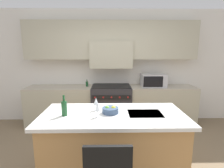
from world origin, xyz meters
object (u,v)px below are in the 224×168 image
(wine_glass_far, at_px, (96,102))
(oil_bottle_on_counter, at_px, (87,84))
(wine_glass_near, at_px, (98,108))
(microwave, at_px, (153,80))
(wine_bottle, at_px, (64,108))
(fruit_bowl, at_px, (110,110))
(range_stove, at_px, (111,105))

(wine_glass_far, height_order, oil_bottle_on_counter, wine_glass_far)
(wine_glass_near, bearing_deg, microwave, 58.59)
(wine_bottle, height_order, fruit_bowl, wine_bottle)
(wine_bottle, relative_size, wine_glass_far, 1.49)
(range_stove, xyz_separation_m, microwave, (0.98, 0.02, 0.59))
(wine_glass_near, bearing_deg, wine_glass_far, 99.38)
(range_stove, xyz_separation_m, wine_bottle, (-0.62, -1.84, 0.57))
(microwave, height_order, wine_glass_near, microwave)
(fruit_bowl, relative_size, oil_bottle_on_counter, 1.36)
(wine_glass_near, relative_size, fruit_bowl, 0.82)
(fruit_bowl, bearing_deg, wine_glass_far, 151.20)
(wine_glass_near, xyz_separation_m, wine_glass_far, (-0.04, 0.24, 0.00))
(wine_glass_far, bearing_deg, microwave, 54.09)
(wine_bottle, distance_m, wine_glass_near, 0.43)
(range_stove, relative_size, wine_bottle, 3.56)
(microwave, relative_size, wine_glass_far, 3.11)
(range_stove, relative_size, microwave, 1.70)
(wine_glass_far, height_order, fruit_bowl, wine_glass_far)
(wine_glass_far, bearing_deg, oil_bottle_on_counter, 101.06)
(fruit_bowl, height_order, oil_bottle_on_counter, oil_bottle_on_counter)
(microwave, xyz_separation_m, fruit_bowl, (-1.01, -1.78, -0.09))
(range_stove, relative_size, oil_bottle_on_counter, 5.91)
(range_stove, relative_size, fruit_bowl, 4.36)
(range_stove, bearing_deg, microwave, 1.09)
(wine_glass_far, distance_m, fruit_bowl, 0.24)
(wine_bottle, xyz_separation_m, wine_glass_near, (0.43, -0.06, 0.02))
(wine_glass_far, xyz_separation_m, fruit_bowl, (0.20, -0.11, -0.08))
(wine_glass_near, height_order, fruit_bowl, wine_glass_near)
(wine_glass_near, bearing_deg, range_stove, 84.26)
(oil_bottle_on_counter, bearing_deg, wine_glass_far, -78.94)
(microwave, bearing_deg, wine_glass_near, -121.41)
(fruit_bowl, bearing_deg, range_stove, 88.87)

